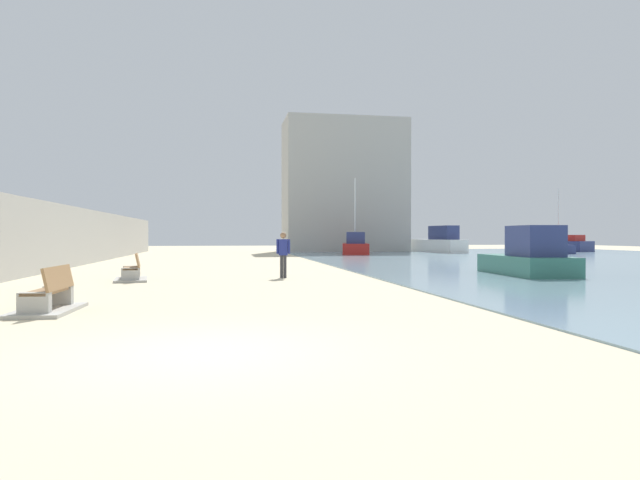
# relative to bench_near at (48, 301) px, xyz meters

# --- Properties ---
(ground_plane) EXTENTS (120.00, 120.00, 0.00)m
(ground_plane) POSITION_rel_bench_near_xyz_m (3.28, 13.37, -0.23)
(ground_plane) COLOR beige
(seawall) EXTENTS (0.80, 64.00, 3.10)m
(seawall) POSITION_rel_bench_near_xyz_m (-4.22, 13.37, 1.32)
(seawall) COLOR #ADAAA3
(seawall) RESTS_ON ground
(bench_near) EXTENTS (1.19, 2.14, 0.98)m
(bench_near) POSITION_rel_bench_near_xyz_m (0.00, 0.00, 0.00)
(bench_near) COLOR #ADAAA3
(bench_near) RESTS_ON ground
(bench_far) EXTENTS (1.36, 2.22, 0.98)m
(bench_far) POSITION_rel_bench_near_xyz_m (0.42, 8.12, 0.00)
(bench_far) COLOR #ADAAA3
(bench_far) RESTS_ON ground
(person_walking) EXTENTS (0.51, 0.26, 1.74)m
(person_walking) POSITION_rel_bench_near_xyz_m (5.90, 8.34, 0.79)
(person_walking) COLOR #333338
(person_walking) RESTS_ON ground
(boat_outer) EXTENTS (2.46, 4.98, 1.97)m
(boat_outer) POSITION_rel_bench_near_xyz_m (15.71, 7.71, 0.51)
(boat_outer) COLOR #337060
(boat_outer) RESTS_ON water_bay
(boat_nearest) EXTENTS (3.49, 6.76, 6.55)m
(boat_nearest) POSITION_rel_bench_near_xyz_m (14.79, 33.13, 0.50)
(boat_nearest) COLOR red
(boat_nearest) RESTS_ON water_bay
(boat_far_right) EXTENTS (4.34, 6.15, 6.23)m
(boat_far_right) POSITION_rel_bench_near_xyz_m (36.85, 36.89, 0.46)
(boat_far_right) COLOR navy
(boat_far_right) RESTS_ON water_bay
(boat_mid_bay) EXTENTS (2.80, 7.96, 2.46)m
(boat_mid_bay) POSITION_rel_bench_near_xyz_m (23.50, 35.94, 0.71)
(boat_mid_bay) COLOR white
(boat_mid_bay) RESTS_ON water_bay
(boat_far_left) EXTENTS (2.34, 6.43, 1.87)m
(boat_far_left) POSITION_rel_bench_near_xyz_m (31.75, 32.02, 0.48)
(boat_far_left) COLOR navy
(boat_far_left) RESTS_ON water_bay
(harbor_building) EXTENTS (12.00, 6.00, 13.12)m
(harbor_building) POSITION_rel_bench_near_xyz_m (15.67, 41.37, 6.33)
(harbor_building) COLOR #ADAAA3
(harbor_building) RESTS_ON ground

